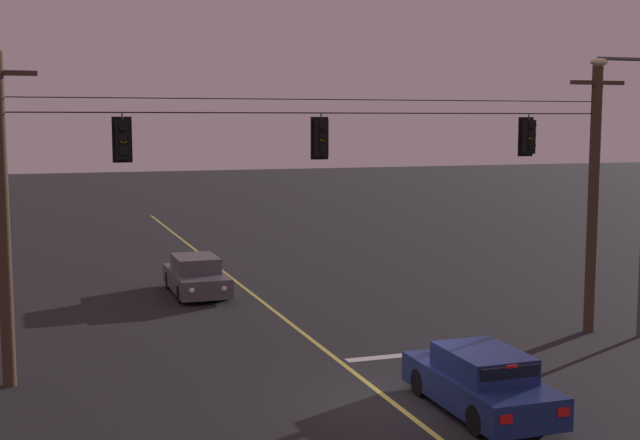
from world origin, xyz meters
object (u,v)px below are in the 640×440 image
(car_oncoming_lead, at_px, (196,276))
(street_lamp_corner, at_px, (637,171))
(traffic_light_leftmost, at_px, (123,140))
(car_waiting_near_lane, at_px, (481,382))
(traffic_light_centre, at_px, (529,137))
(traffic_light_left_inner, at_px, (321,138))

(car_oncoming_lead, bearing_deg, street_lamp_corner, -43.78)
(traffic_light_leftmost, relative_size, street_lamp_corner, 0.15)
(car_waiting_near_lane, xyz_separation_m, street_lamp_corner, (7.34, 4.22, 4.24))
(traffic_light_centre, xyz_separation_m, street_lamp_corner, (3.00, -0.98, -0.98))
(traffic_light_left_inner, height_order, car_oncoming_lead, traffic_light_left_inner)
(traffic_light_left_inner, bearing_deg, street_lamp_corner, -6.05)
(car_waiting_near_lane, height_order, car_oncoming_lead, same)
(car_waiting_near_lane, bearing_deg, traffic_light_left_inner, 110.11)
(traffic_light_centre, distance_m, street_lamp_corner, 3.30)
(traffic_light_leftmost, distance_m, traffic_light_left_inner, 5.10)
(car_waiting_near_lane, xyz_separation_m, car_oncoming_lead, (-3.53, 14.64, -0.00))
(traffic_light_leftmost, xyz_separation_m, car_waiting_near_lane, (7.00, -5.20, -5.22))
(traffic_light_leftmost, xyz_separation_m, car_oncoming_lead, (3.47, 9.44, -5.22))
(car_waiting_near_lane, distance_m, car_oncoming_lead, 15.06)
(traffic_light_centre, height_order, street_lamp_corner, street_lamp_corner)
(traffic_light_centre, distance_m, car_waiting_near_lane, 8.56)
(car_waiting_near_lane, distance_m, street_lamp_corner, 9.47)
(traffic_light_leftmost, distance_m, traffic_light_centre, 11.35)
(traffic_light_leftmost, distance_m, car_oncoming_lead, 11.33)
(traffic_light_centre, height_order, car_waiting_near_lane, traffic_light_centre)
(car_oncoming_lead, xyz_separation_m, street_lamp_corner, (10.87, -10.42, 4.24))
(traffic_light_centre, xyz_separation_m, car_oncoming_lead, (-7.88, 9.44, -5.22))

